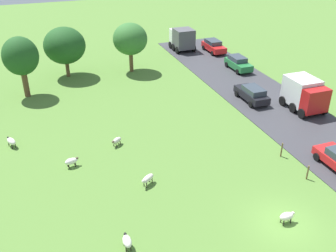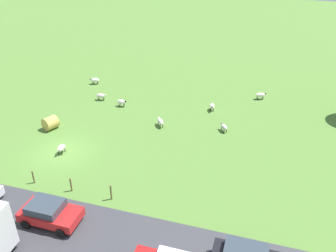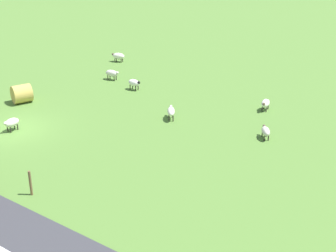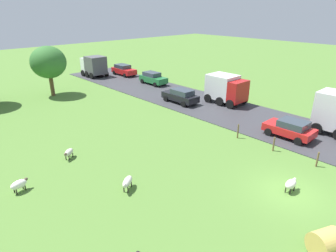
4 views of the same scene
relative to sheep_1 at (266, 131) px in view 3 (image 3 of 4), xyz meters
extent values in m
plane|color=#517A33|center=(7.61, -12.84, -0.47)|extent=(160.00, 160.00, 0.00)
ellipsoid|color=beige|center=(0.02, 0.01, 0.00)|extent=(1.06, 0.95, 0.44)
ellipsoid|color=brown|center=(-0.36, -0.27, 0.10)|extent=(0.32, 0.30, 0.20)
cylinder|color=#2D2823|center=(-0.13, -0.25, -0.32)|extent=(0.07, 0.07, 0.31)
cylinder|color=#2D2823|center=(-0.27, -0.05, -0.32)|extent=(0.07, 0.07, 0.31)
cylinder|color=#2D2823|center=(0.31, 0.08, -0.32)|extent=(0.07, 0.07, 0.31)
cylinder|color=#2D2823|center=(0.16, 0.27, -0.32)|extent=(0.07, 0.07, 0.31)
ellipsoid|color=silver|center=(7.75, -12.80, 0.06)|extent=(0.95, 0.52, 0.51)
ellipsoid|color=silver|center=(8.20, -12.79, 0.17)|extent=(0.26, 0.18, 0.20)
cylinder|color=#2D2823|center=(8.01, -12.66, -0.30)|extent=(0.07, 0.07, 0.34)
cylinder|color=#2D2823|center=(8.01, -12.93, -0.30)|extent=(0.07, 0.07, 0.34)
cylinder|color=#2D2823|center=(7.49, -12.66, -0.30)|extent=(0.07, 0.07, 0.34)
cylinder|color=#2D2823|center=(7.49, -12.94, -0.30)|extent=(0.07, 0.07, 0.34)
ellipsoid|color=white|center=(-2.10, -11.43, 0.07)|extent=(0.52, 0.97, 0.50)
ellipsoid|color=black|center=(-2.09, -10.98, 0.19)|extent=(0.19, 0.26, 0.20)
cylinder|color=#2D2823|center=(-2.23, -11.17, -0.29)|extent=(0.07, 0.07, 0.36)
cylinder|color=#2D2823|center=(-1.96, -11.17, -0.29)|extent=(0.07, 0.07, 0.36)
cylinder|color=#2D2823|center=(-2.24, -11.70, -0.29)|extent=(0.07, 0.07, 0.36)
cylinder|color=#2D2823|center=(-1.97, -11.70, -0.29)|extent=(0.07, 0.07, 0.36)
ellipsoid|color=silver|center=(-2.90, -14.27, 0.06)|extent=(0.61, 1.12, 0.51)
ellipsoid|color=silver|center=(-2.95, -13.76, 0.17)|extent=(0.21, 0.28, 0.20)
cylinder|color=#2D2823|center=(-3.07, -13.99, -0.30)|extent=(0.07, 0.07, 0.34)
cylinder|color=#2D2823|center=(-2.79, -13.96, -0.30)|extent=(0.07, 0.07, 0.34)
cylinder|color=#2D2823|center=(-3.01, -14.58, -0.30)|extent=(0.07, 0.07, 0.34)
cylinder|color=#2D2823|center=(-2.73, -14.55, -0.30)|extent=(0.07, 0.07, 0.34)
ellipsoid|color=silver|center=(-6.87, -16.99, 0.04)|extent=(0.84, 1.17, 0.55)
ellipsoid|color=brown|center=(-6.72, -17.47, 0.17)|extent=(0.25, 0.30, 0.20)
cylinder|color=#2D2823|center=(-6.64, -17.23, -0.32)|extent=(0.07, 0.07, 0.31)
cylinder|color=#2D2823|center=(-6.93, -17.32, -0.32)|extent=(0.07, 0.07, 0.31)
cylinder|color=#2D2823|center=(-6.81, -16.67, -0.32)|extent=(0.07, 0.07, 0.31)
cylinder|color=#2D2823|center=(-7.10, -16.76, -0.32)|extent=(0.07, 0.07, 0.31)
ellipsoid|color=silver|center=(0.84, -6.07, 0.07)|extent=(1.21, 1.05, 0.46)
ellipsoid|color=silver|center=(0.39, -6.39, 0.17)|extent=(0.32, 0.30, 0.20)
cylinder|color=#2D2823|center=(0.65, -6.36, -0.29)|extent=(0.07, 0.07, 0.37)
cylinder|color=#2D2823|center=(0.50, -6.15, -0.29)|extent=(0.07, 0.07, 0.37)
cylinder|color=#2D2823|center=(1.17, -5.98, -0.29)|extent=(0.07, 0.07, 0.37)
cylinder|color=#2D2823|center=(1.02, -5.78, -0.29)|extent=(0.07, 0.07, 0.37)
ellipsoid|color=white|center=(-4.00, -1.90, 0.03)|extent=(1.05, 0.68, 0.49)
ellipsoid|color=brown|center=(-3.55, -1.81, 0.14)|extent=(0.29, 0.23, 0.20)
cylinder|color=#2D2823|center=(-3.76, -1.71, -0.31)|extent=(0.07, 0.07, 0.31)
cylinder|color=#2D2823|center=(-3.71, -1.98, -0.31)|extent=(0.07, 0.07, 0.31)
cylinder|color=#2D2823|center=(-4.28, -1.82, -0.31)|extent=(0.07, 0.07, 0.31)
cylinder|color=#2D2823|center=(-4.23, -2.09, -0.31)|extent=(0.07, 0.07, 0.31)
cylinder|color=tan|center=(4.30, -16.07, 0.15)|extent=(1.62, 1.62, 1.24)
cylinder|color=brown|center=(11.95, -6.20, 0.15)|extent=(0.12, 0.12, 1.25)
camera|label=1|loc=(-5.44, -27.36, 16.31)|focal=40.92mm
camera|label=2|loc=(29.73, 3.43, 16.90)|focal=38.28mm
camera|label=3|loc=(24.62, 10.63, 11.92)|focal=53.59mm
camera|label=4|loc=(-7.47, -18.59, 9.69)|focal=31.21mm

